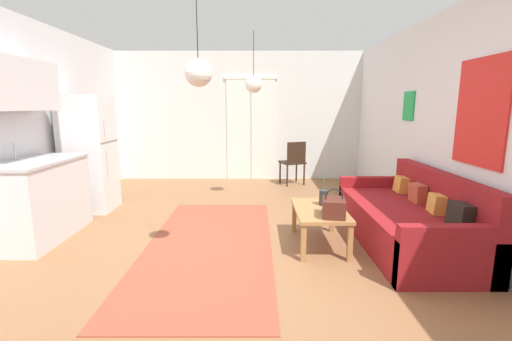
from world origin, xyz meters
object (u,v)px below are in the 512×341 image
Objects in this scene: coffee_table at (319,213)px; handbag at (334,207)px; bamboo_vase at (323,198)px; pendant_lamp_near at (198,73)px; refrigerator at (89,154)px; pendant_lamp_far at (253,84)px; accent_chair at (294,160)px; couch at (410,221)px.

coffee_table is 0.32m from handbag.
bamboo_vase is 0.43× the size of pendant_lamp_near.
refrigerator is 2.62m from pendant_lamp_far.
accent_chair is at bearing 27.51° from refrigerator.
pendant_lamp_near is at bearing -45.38° from refrigerator.
coffee_table is 1.03× the size of pendant_lamp_far.
pendant_lamp_far is (-0.82, 1.97, 1.33)m from handbag.
refrigerator reaches higher than couch.
accent_chair reaches higher than bamboo_vase.
bamboo_vase is at bearing -20.86° from refrigerator.
refrigerator is at bearing 134.62° from pendant_lamp_near.
pendant_lamp_near is 2.36m from pendant_lamp_far.
pendant_lamp_far is at bearing 112.56° from handbag.
pendant_lamp_far reaches higher than accent_chair.
handbag is 3.61m from refrigerator.
accent_chair reaches higher than handbag.
refrigerator is at bearing 7.96° from accent_chair.
coffee_table is 2.32× the size of bamboo_vase.
bamboo_vase is at bearing 31.06° from pendant_lamp_near.
pendant_lamp_far is at bearing 116.94° from bamboo_vase.
bamboo_vase is (0.06, 0.14, 0.14)m from coffee_table.
accent_chair is 4.03m from pendant_lamp_near.
pendant_lamp_near reaches higher than bamboo_vase.
refrigerator reaches higher than coffee_table.
couch is at bearing 18.43° from handbag.
pendant_lamp_near reaches higher than couch.
pendant_lamp_far is (0.45, 2.32, 0.04)m from pendant_lamp_near.
pendant_lamp_near and pendant_lamp_far have the same top height.
pendant_lamp_far is at bearing 78.97° from pendant_lamp_near.
accent_chair is 0.92× the size of pendant_lamp_near.
bamboo_vase is 0.41m from handbag.
handbag is 0.37× the size of accent_chair.
coffee_table is at bearing -114.62° from bamboo_vase.
handbag is at bearing -67.44° from pendant_lamp_far.
pendant_lamp_near is at bearing -152.59° from coffee_table.
bamboo_vase is at bearing -63.06° from pendant_lamp_far.
accent_chair is at bearing 89.37° from coffee_table.
accent_chair is 2.03m from pendant_lamp_far.
accent_chair is at bearing 59.36° from pendant_lamp_far.
couch is 3.12m from accent_chair.
handbag is 0.35× the size of pendant_lamp_far.
pendant_lamp_near is at bearing 51.81° from accent_chair.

